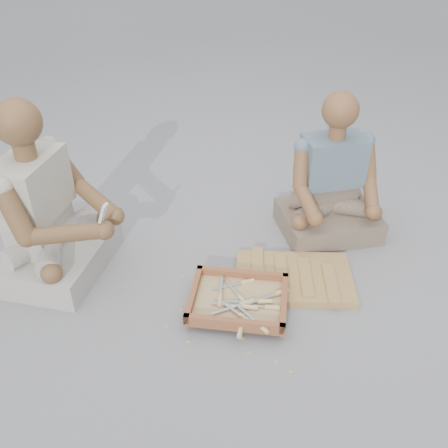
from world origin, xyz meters
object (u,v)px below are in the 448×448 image
at_px(craftsman, 48,218).
at_px(companion, 331,189).
at_px(carved_panel, 294,278).
at_px(tool_tray, 238,300).

xyz_separation_m(craftsman, companion, (1.27, 0.87, -0.04)).
distance_m(carved_panel, craftsman, 1.29).
relative_size(carved_panel, tool_tray, 1.11).
distance_m(craftsman, companion, 1.54).
bearing_deg(craftsman, carved_panel, 97.92).
xyz_separation_m(tool_tray, companion, (0.26, 0.82, 0.22)).
height_order(carved_panel, companion, companion).
height_order(craftsman, companion, craftsman).
xyz_separation_m(carved_panel, tool_tray, (-0.20, -0.30, 0.04)).
relative_size(tool_tray, companion, 0.64).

